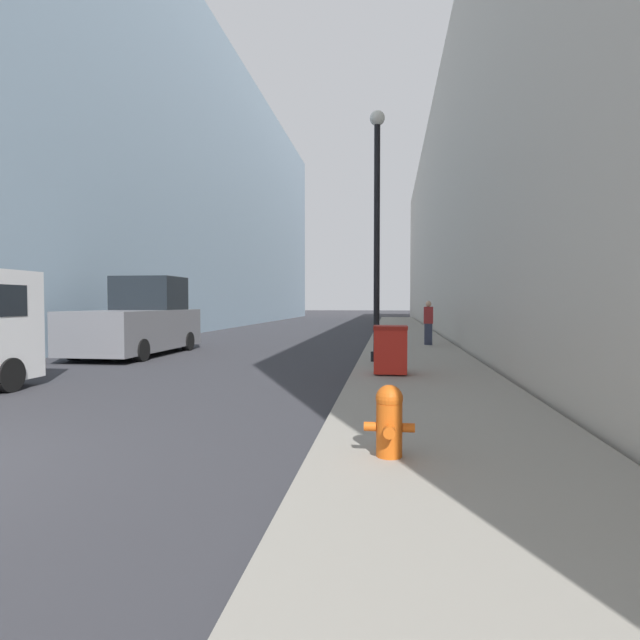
% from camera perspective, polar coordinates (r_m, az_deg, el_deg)
% --- Properties ---
extents(sidewalk_right, '(3.11, 60.00, 0.15)m').
position_cam_1_polar(sidewalk_right, '(21.78, 9.91, -2.18)').
color(sidewalk_right, gray).
rests_on(sidewalk_right, ground).
extents(building_left_glass, '(12.00, 60.00, 18.29)m').
position_cam_1_polar(building_left_glass, '(34.64, -20.79, 14.38)').
color(building_left_glass, '#849EB2').
rests_on(building_left_glass, ground).
extents(building_right_stone, '(12.00, 60.00, 13.37)m').
position_cam_1_polar(building_right_stone, '(31.28, 23.89, 11.10)').
color(building_right_stone, beige).
rests_on(building_right_stone, ground).
extents(fire_hydrant, '(0.50, 0.38, 0.71)m').
position_cam_1_polar(fire_hydrant, '(5.03, 7.92, -11.14)').
color(fire_hydrant, '#D15614').
rests_on(fire_hydrant, sidewalk_right).
extents(trash_bin, '(0.70, 0.67, 1.03)m').
position_cam_1_polar(trash_bin, '(10.61, 8.05, -3.32)').
color(trash_bin, red).
rests_on(trash_bin, sidewalk_right).
extents(lamppost, '(0.38, 0.38, 6.36)m').
position_cam_1_polar(lamppost, '(12.99, 6.52, 10.94)').
color(lamppost, black).
rests_on(lamppost, sidewalk_right).
extents(pickup_truck, '(2.27, 5.28, 2.51)m').
position_cam_1_polar(pickup_truck, '(16.92, -19.99, -0.26)').
color(pickup_truck, slate).
rests_on(pickup_truck, ground).
extents(pedestrian_on_sidewalk, '(0.32, 0.21, 1.56)m').
position_cam_1_polar(pedestrian_on_sidewalk, '(18.17, 12.28, -0.31)').
color(pedestrian_on_sidewalk, '#2D3347').
rests_on(pedestrian_on_sidewalk, sidewalk_right).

